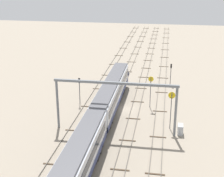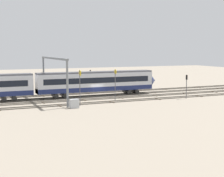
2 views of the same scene
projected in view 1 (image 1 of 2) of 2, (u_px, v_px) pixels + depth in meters
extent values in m
plane|color=gray|center=(123.00, 109.00, 58.79)|extent=(197.13, 197.13, 0.00)
cube|color=#59544C|center=(164.00, 111.00, 57.65)|extent=(181.13, 0.07, 0.16)
cube|color=#59544C|center=(156.00, 111.00, 57.88)|extent=(181.13, 0.07, 0.16)
cube|color=#473828|center=(155.00, 174.00, 40.07)|extent=(0.24, 2.40, 0.08)
cube|color=#473828|center=(158.00, 137.00, 48.92)|extent=(0.24, 2.40, 0.08)
cube|color=#473828|center=(160.00, 111.00, 57.78)|extent=(0.24, 2.40, 0.08)
cube|color=#473828|center=(161.00, 92.00, 66.63)|extent=(0.24, 2.40, 0.08)
cube|color=#473828|center=(163.00, 78.00, 75.49)|extent=(0.24, 2.40, 0.08)
cube|color=#473828|center=(164.00, 67.00, 84.34)|extent=(0.24, 2.40, 0.08)
cube|color=#473828|center=(164.00, 57.00, 93.20)|extent=(0.24, 2.40, 0.08)
cube|color=#473828|center=(165.00, 50.00, 102.05)|extent=(0.24, 2.40, 0.08)
cube|color=#473828|center=(165.00, 43.00, 110.91)|extent=(0.24, 2.40, 0.08)
cube|color=#473828|center=(166.00, 38.00, 119.76)|extent=(0.24, 2.40, 0.08)
cube|color=#473828|center=(166.00, 33.00, 128.62)|extent=(0.24, 2.40, 0.08)
cube|color=#473828|center=(167.00, 29.00, 137.48)|extent=(0.24, 2.40, 0.08)
cube|color=#59544C|center=(139.00, 110.00, 58.32)|extent=(181.13, 0.07, 0.16)
cube|color=#59544C|center=(131.00, 109.00, 58.54)|extent=(181.13, 0.07, 0.16)
cube|color=#473828|center=(120.00, 170.00, 40.92)|extent=(0.24, 2.40, 0.08)
cube|color=#473828|center=(127.00, 140.00, 47.93)|extent=(0.24, 2.40, 0.08)
cube|color=#473828|center=(133.00, 119.00, 54.94)|extent=(0.24, 2.40, 0.08)
cube|color=#473828|center=(137.00, 102.00, 61.95)|extent=(0.24, 2.40, 0.08)
cube|color=#473828|center=(141.00, 88.00, 68.96)|extent=(0.24, 2.40, 0.08)
cube|color=#473828|center=(144.00, 77.00, 75.97)|extent=(0.24, 2.40, 0.08)
cube|color=#473828|center=(146.00, 68.00, 82.98)|extent=(0.24, 2.40, 0.08)
cube|color=#473828|center=(148.00, 60.00, 89.99)|extent=(0.24, 2.40, 0.08)
cube|color=#473828|center=(150.00, 54.00, 97.00)|extent=(0.24, 2.40, 0.08)
cube|color=#473828|center=(151.00, 48.00, 104.01)|extent=(0.24, 2.40, 0.08)
cube|color=#473828|center=(152.00, 43.00, 111.02)|extent=(0.24, 2.40, 0.08)
cube|color=#473828|center=(154.00, 39.00, 118.03)|extent=(0.24, 2.40, 0.08)
cube|color=#473828|center=(155.00, 35.00, 125.04)|extent=(0.24, 2.40, 0.08)
cube|color=#473828|center=(155.00, 31.00, 132.05)|extent=(0.24, 2.40, 0.08)
cube|color=#473828|center=(156.00, 28.00, 139.06)|extent=(0.24, 2.40, 0.08)
cube|color=#59544C|center=(115.00, 108.00, 58.98)|extent=(181.13, 0.07, 0.16)
cube|color=#59544C|center=(107.00, 108.00, 59.21)|extent=(181.13, 0.07, 0.16)
cube|color=#473828|center=(95.00, 146.00, 46.49)|extent=(0.24, 2.40, 0.08)
cube|color=#473828|center=(107.00, 119.00, 54.90)|extent=(0.24, 2.40, 0.08)
cube|color=#473828|center=(115.00, 99.00, 63.31)|extent=(0.24, 2.40, 0.08)
cube|color=#473828|center=(122.00, 84.00, 71.73)|extent=(0.24, 2.40, 0.08)
cube|color=#473828|center=(127.00, 72.00, 80.14)|extent=(0.24, 2.40, 0.08)
cube|color=#473828|center=(131.00, 62.00, 88.55)|extent=(0.24, 2.40, 0.08)
cube|color=#473828|center=(135.00, 54.00, 96.97)|extent=(0.24, 2.40, 0.08)
cube|color=#473828|center=(138.00, 47.00, 105.38)|extent=(0.24, 2.40, 0.08)
cube|color=#473828|center=(140.00, 41.00, 113.79)|extent=(0.24, 2.40, 0.08)
cube|color=#473828|center=(142.00, 36.00, 122.20)|extent=(0.24, 2.40, 0.08)
cube|color=#473828|center=(144.00, 32.00, 130.62)|extent=(0.24, 2.40, 0.08)
cube|color=#473828|center=(146.00, 28.00, 139.03)|extent=(0.24, 2.40, 0.08)
cube|color=#59544C|center=(92.00, 107.00, 59.65)|extent=(181.13, 0.07, 0.16)
cube|color=#59544C|center=(84.00, 106.00, 59.87)|extent=(181.13, 0.07, 0.16)
cube|color=#473828|center=(52.00, 164.00, 42.06)|extent=(0.24, 2.40, 0.08)
cube|color=#473828|center=(73.00, 130.00, 50.92)|extent=(0.24, 2.40, 0.08)
cube|color=#473828|center=(88.00, 107.00, 59.77)|extent=(0.24, 2.40, 0.08)
cube|color=#473828|center=(98.00, 89.00, 68.63)|extent=(0.24, 2.40, 0.08)
cube|color=#473828|center=(107.00, 75.00, 77.49)|extent=(0.24, 2.40, 0.08)
cube|color=#473828|center=(113.00, 64.00, 86.34)|extent=(0.24, 2.40, 0.08)
cube|color=#473828|center=(119.00, 55.00, 95.20)|extent=(0.24, 2.40, 0.08)
cube|color=#473828|center=(123.00, 48.00, 104.05)|extent=(0.24, 2.40, 0.08)
cube|color=#473828|center=(127.00, 42.00, 112.91)|extent=(0.24, 2.40, 0.08)
cube|color=#473828|center=(130.00, 37.00, 121.76)|extent=(0.24, 2.40, 0.08)
cube|color=#473828|center=(133.00, 32.00, 130.62)|extent=(0.24, 2.40, 0.08)
cube|color=#473828|center=(136.00, 28.00, 139.47)|extent=(0.24, 2.40, 0.08)
cube|color=#B7BCC6|center=(112.00, 92.00, 58.57)|extent=(24.00, 2.90, 3.60)
cube|color=navy|center=(112.00, 99.00, 59.02)|extent=(24.00, 2.94, 0.90)
cube|color=#4C4C51|center=(112.00, 82.00, 57.91)|extent=(24.00, 2.50, 0.30)
cube|color=black|center=(120.00, 90.00, 58.19)|extent=(22.00, 0.04, 1.10)
cube|color=black|center=(103.00, 89.00, 58.65)|extent=(22.00, 0.04, 1.10)
cylinder|color=black|center=(102.00, 125.00, 51.35)|extent=(0.90, 2.70, 0.90)
cylinder|color=black|center=(105.00, 120.00, 53.03)|extent=(0.90, 2.70, 0.90)
cylinder|color=black|center=(117.00, 91.00, 65.62)|extent=(0.90, 2.70, 0.90)
cylinder|color=black|center=(119.00, 88.00, 67.29)|extent=(0.90, 2.70, 0.90)
cube|color=#B7BCC6|center=(73.00, 172.00, 35.53)|extent=(24.00, 2.90, 3.60)
cube|color=#4C4C51|center=(72.00, 156.00, 34.87)|extent=(24.00, 2.50, 0.30)
cube|color=black|center=(86.00, 170.00, 35.16)|extent=(22.00, 0.04, 1.10)
cube|color=black|center=(59.00, 167.00, 35.61)|extent=(22.00, 0.04, 1.10)
cylinder|color=black|center=(88.00, 157.00, 42.58)|extent=(0.90, 2.70, 0.90)
cylinder|color=black|center=(91.00, 150.00, 44.26)|extent=(0.90, 2.70, 0.90)
cone|color=navy|center=(122.00, 72.00, 70.52)|extent=(1.60, 3.24, 3.24)
cylinder|color=slate|center=(176.00, 112.00, 48.07)|extent=(0.36, 0.36, 7.56)
cylinder|color=slate|center=(58.00, 105.00, 50.82)|extent=(0.36, 0.36, 7.56)
cube|color=slate|center=(115.00, 83.00, 48.11)|extent=(0.40, 18.28, 0.35)
cylinder|color=#4C4C51|center=(150.00, 92.00, 58.59)|extent=(0.12, 0.12, 5.69)
cylinder|color=yellow|center=(151.00, 79.00, 57.81)|extent=(0.05, 0.92, 0.92)
cube|color=black|center=(151.00, 79.00, 57.84)|extent=(0.02, 0.41, 0.12)
cylinder|color=#4C4C51|center=(171.00, 111.00, 50.58)|extent=(0.12, 0.12, 5.96)
cylinder|color=yellow|center=(172.00, 95.00, 49.77)|extent=(0.05, 1.05, 1.05)
cube|color=black|center=(172.00, 95.00, 49.80)|extent=(0.02, 0.47, 0.12)
cylinder|color=#4C4C51|center=(171.00, 76.00, 70.75)|extent=(0.14, 0.14, 3.64)
cube|color=black|center=(171.00, 66.00, 69.99)|extent=(0.20, 0.32, 0.90)
sphere|color=red|center=(171.00, 65.00, 70.03)|extent=(0.20, 0.20, 0.20)
sphere|color=#262626|center=(171.00, 67.00, 70.16)|extent=(0.20, 0.20, 0.20)
cylinder|color=#4C4C51|center=(80.00, 93.00, 60.65)|extent=(0.14, 0.14, 3.96)
cube|color=black|center=(79.00, 81.00, 59.83)|extent=(0.20, 0.32, 0.90)
sphere|color=yellow|center=(79.00, 79.00, 59.87)|extent=(0.20, 0.20, 0.20)
sphere|color=#262626|center=(79.00, 81.00, 60.00)|extent=(0.20, 0.20, 0.20)
cube|color=#B2B7BC|center=(180.00, 129.00, 49.72)|extent=(1.46, 0.77, 1.46)
cube|color=#333333|center=(180.00, 126.00, 50.33)|extent=(0.02, 0.54, 0.24)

